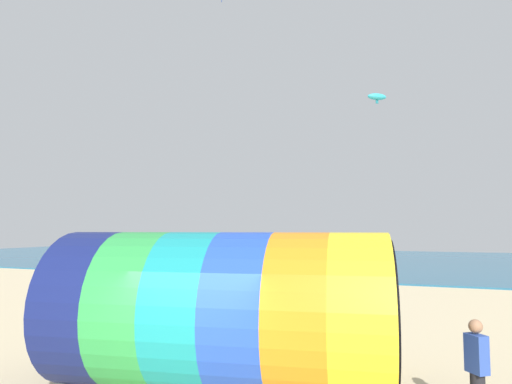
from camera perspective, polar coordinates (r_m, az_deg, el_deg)
sea at (r=48.23m, az=16.68°, el=-8.24°), size 120.00×40.00×0.10m
giant_inflatable_tube at (r=9.76m, az=-4.29°, el=-14.53°), size 7.23×4.30×3.21m
kite_handler at (r=9.09m, az=25.92°, el=-19.43°), size 0.39×0.42×1.75m
kite_cyan_parafoil at (r=22.18m, az=14.88°, el=11.44°), size 0.99×0.85×0.50m
bystander_near_water at (r=15.53m, az=0.80°, el=-13.93°), size 0.42×0.39×1.53m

